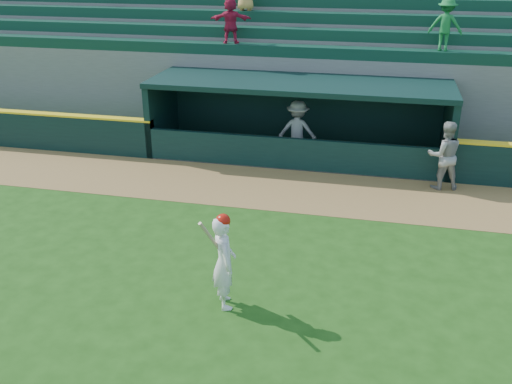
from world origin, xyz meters
TOP-DOWN VIEW (x-y plane):
  - ground at (0.00, 0.00)m, footprint 120.00×120.00m
  - warning_track at (0.00, 4.90)m, footprint 40.00×3.00m
  - dugout_player_front at (4.37, 5.99)m, footprint 1.07×0.91m
  - dugout_player_inside at (0.03, 7.42)m, footprint 1.24×0.72m
  - dugout at (0.00, 8.00)m, footprint 9.40×2.80m
  - stands at (0.01, 12.57)m, footprint 34.50×6.32m
  - batter_at_plate at (-0.05, -0.88)m, footprint 0.69×0.85m

SIDE VIEW (x-z plane):
  - ground at x=0.00m, z-range 0.00..0.00m
  - warning_track at x=0.00m, z-range 0.00..0.01m
  - batter_at_plate at x=-0.05m, z-range -0.01..1.92m
  - dugout_player_inside at x=0.03m, z-range 0.00..1.92m
  - dugout_player_front at x=4.37m, z-range 0.00..1.95m
  - dugout at x=0.00m, z-range 0.13..2.59m
  - stands at x=0.01m, z-range -1.36..6.14m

